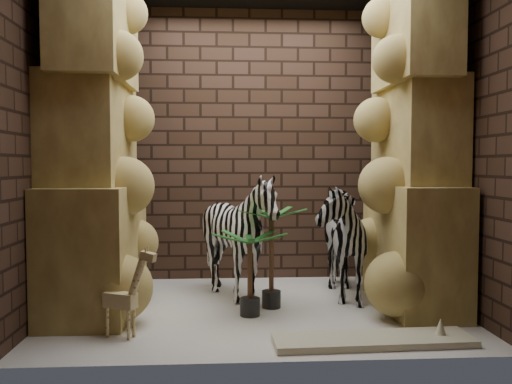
{
  "coord_description": "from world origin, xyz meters",
  "views": [
    {
      "loc": [
        -0.27,
        -4.51,
        1.28
      ],
      "look_at": [
        0.01,
        0.15,
        1.03
      ],
      "focal_mm": 36.16,
      "sensor_mm": 36.0,
      "label": 1
    }
  ],
  "objects": [
    {
      "name": "wall_right",
      "position": [
        1.75,
        0.0,
        1.5
      ],
      "size": [
        0.0,
        3.0,
        3.0
      ],
      "primitive_type": "plane",
      "rotation": [
        1.57,
        0.0,
        -1.57
      ],
      "color": "#322016",
      "rests_on": "ground"
    },
    {
      "name": "zebra_right",
      "position": [
        0.78,
        0.39,
        0.65
      ],
      "size": [
        0.6,
        1.1,
        1.3
      ],
      "primitive_type": "imported",
      "rotation": [
        0.0,
        0.0,
        0.01
      ],
      "color": "white",
      "rests_on": "floor"
    },
    {
      "name": "surfboard",
      "position": [
        0.78,
        -0.94,
        0.03
      ],
      "size": [
        1.45,
        0.4,
        0.05
      ],
      "primitive_type": "cube",
      "rotation": [
        0.0,
        0.0,
        0.04
      ],
      "color": "beige",
      "rests_on": "floor"
    },
    {
      "name": "rock_pillar_left",
      "position": [
        -1.4,
        0.0,
        1.5
      ],
      "size": [
        0.68,
        1.3,
        3.0
      ],
      "primitive_type": null,
      "color": "#CEBD6A",
      "rests_on": "floor"
    },
    {
      "name": "wall_front",
      "position": [
        0.0,
        -1.25,
        1.5
      ],
      "size": [
        3.5,
        0.0,
        3.5
      ],
      "primitive_type": "plane",
      "rotation": [
        -1.57,
        0.0,
        0.0
      ],
      "color": "#322016",
      "rests_on": "ground"
    },
    {
      "name": "palm_front",
      "position": [
        0.14,
        0.03,
        0.46
      ],
      "size": [
        0.36,
        0.36,
        0.91
      ],
      "primitive_type": null,
      "color": "#195822",
      "rests_on": "floor"
    },
    {
      "name": "giraffe_toy",
      "position": [
        -1.05,
        -0.7,
        0.35
      ],
      "size": [
        0.38,
        0.25,
        0.71
      ],
      "primitive_type": null,
      "rotation": [
        0.0,
        0.0,
        -0.4
      ],
      "color": "#DBC685",
      "rests_on": "floor"
    },
    {
      "name": "palm_back",
      "position": [
        -0.06,
        -0.2,
        0.36
      ],
      "size": [
        0.36,
        0.36,
        0.73
      ],
      "primitive_type": null,
      "color": "#195822",
      "rests_on": "floor"
    },
    {
      "name": "floor",
      "position": [
        0.0,
        0.0,
        0.0
      ],
      "size": [
        3.5,
        3.5,
        0.0
      ],
      "primitive_type": "plane",
      "color": "beige",
      "rests_on": "ground"
    },
    {
      "name": "wall_back",
      "position": [
        0.0,
        1.25,
        1.5
      ],
      "size": [
        3.5,
        0.0,
        3.5
      ],
      "primitive_type": "plane",
      "rotation": [
        1.57,
        0.0,
        0.0
      ],
      "color": "#322016",
      "rests_on": "ground"
    },
    {
      "name": "zebra_left",
      "position": [
        -0.14,
        0.3,
        0.54
      ],
      "size": [
        1.27,
        1.42,
        1.09
      ],
      "primitive_type": "imported",
      "rotation": [
        0.0,
        0.0,
        -0.29
      ],
      "color": "white",
      "rests_on": "floor"
    },
    {
      "name": "rock_pillar_right",
      "position": [
        1.42,
        0.0,
        1.5
      ],
      "size": [
        0.58,
        1.25,
        3.0
      ],
      "primitive_type": null,
      "color": "#CEBD6A",
      "rests_on": "floor"
    },
    {
      "name": "wall_left",
      "position": [
        -1.75,
        0.0,
        1.5
      ],
      "size": [
        0.0,
        3.0,
        3.0
      ],
      "primitive_type": "plane",
      "rotation": [
        1.57,
        0.0,
        1.57
      ],
      "color": "#322016",
      "rests_on": "ground"
    }
  ]
}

